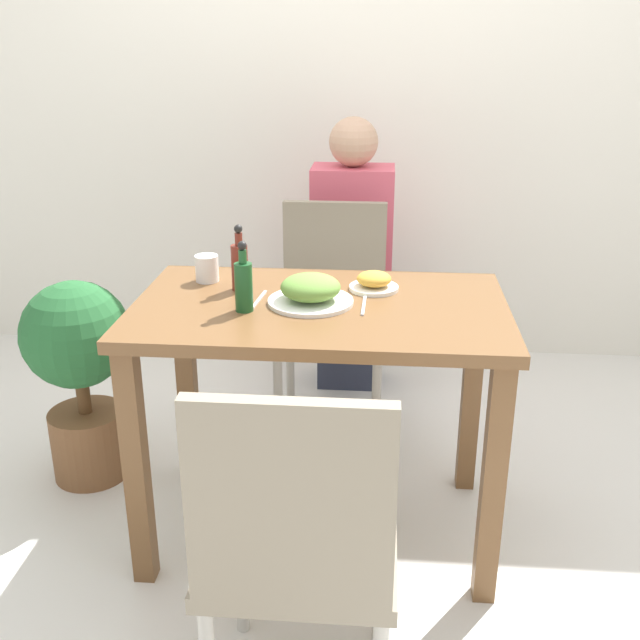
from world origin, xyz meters
TOP-DOWN VIEW (x-y plane):
  - ground_plane at (0.00, 0.00)m, footprint 16.00×16.00m
  - wall_back at (0.00, 1.50)m, footprint 8.00×0.05m
  - dining_table at (0.00, 0.00)m, footprint 1.07×0.66m
  - chair_near at (0.01, -0.72)m, footprint 0.42×0.42m
  - chair_far at (-0.01, 0.70)m, footprint 0.42×0.42m
  - food_plate at (-0.03, 0.00)m, footprint 0.24×0.24m
  - side_plate at (0.15, 0.14)m, footprint 0.15×0.15m
  - drink_cup at (-0.37, 0.18)m, footprint 0.07×0.07m
  - sauce_bottle at (-0.20, -0.07)m, footprint 0.05×0.05m
  - condiment_bottle at (-0.25, 0.10)m, footprint 0.05×0.05m
  - fork_utensil at (-0.18, 0.00)m, footprint 0.03×0.18m
  - spoon_utensil at (0.13, 0.00)m, footprint 0.01×0.18m
  - potted_plant_left at (-0.84, 0.24)m, footprint 0.36×0.36m
  - person_figure at (0.04, 1.08)m, footprint 0.34×0.22m

SIDE VIEW (x-z plane):
  - ground_plane at x=0.00m, z-range 0.00..0.00m
  - potted_plant_left at x=-0.84m, z-range 0.07..0.79m
  - chair_near at x=0.01m, z-range 0.05..0.93m
  - chair_far at x=-0.01m, z-range 0.05..0.93m
  - person_figure at x=0.04m, z-range 0.00..1.17m
  - dining_table at x=0.00m, z-range 0.25..1.01m
  - fork_utensil at x=-0.18m, z-range 0.76..0.77m
  - spoon_utensil at x=0.13m, z-range 0.76..0.77m
  - side_plate at x=0.15m, z-range 0.76..0.81m
  - food_plate at x=-0.03m, z-range 0.76..0.84m
  - drink_cup at x=-0.37m, z-range 0.76..0.84m
  - sauce_bottle at x=-0.20m, z-range 0.74..0.94m
  - condiment_bottle at x=-0.25m, z-range 0.74..0.94m
  - wall_back at x=0.00m, z-range 0.00..2.60m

